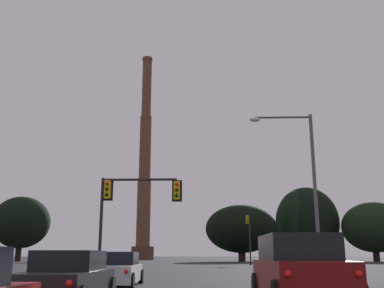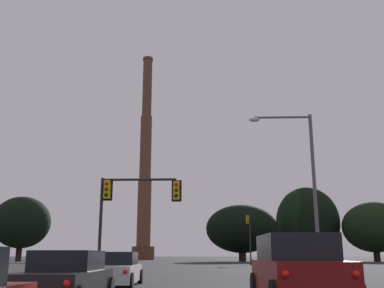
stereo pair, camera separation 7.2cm
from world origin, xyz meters
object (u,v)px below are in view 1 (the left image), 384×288
Objects in this scene: suv_right_lane_second at (299,270)px; street_lamp at (304,175)px; sedan_left_lane_front at (117,270)px; sedan_left_lane_second at (67,279)px; smokestack at (145,175)px; traffic_light_far_right at (249,232)px; traffic_light_overhead_left at (129,201)px.

street_lamp reaches higher than suv_right_lane_second.
sedan_left_lane_front is 11.93m from street_lamp.
smokestack is at bearing 95.80° from sedan_left_lane_second.
sedan_left_lane_second is (0.03, -7.09, 0.00)m from sedan_left_lane_front.
traffic_light_far_right reaches higher than traffic_light_overhead_left.
traffic_light_far_right is at bearing -67.62° from smokestack.
smokestack is at bearing 94.69° from sedan_left_lane_front.
street_lamp is at bearing -89.95° from traffic_light_far_right.
smokestack reaches higher than sedan_left_lane_second.
suv_right_lane_second is (6.39, 0.03, 0.23)m from sedan_left_lane_second.
street_lamp reaches higher than traffic_light_far_right.
sedan_left_lane_front is at bearing 89.18° from sedan_left_lane_second.
street_lamp is (9.40, 12.42, 5.00)m from sedan_left_lane_second.
street_lamp reaches higher than traffic_light_overhead_left.
sedan_left_lane_second is at bearing 178.95° from suv_right_lane_second.
sedan_left_lane_front is 1.01× the size of sedan_left_lane_second.
sedan_left_lane_second is 0.84× the size of traffic_light_overhead_left.
traffic_light_overhead_left is 0.61× the size of street_lamp.
sedan_left_lane_front is 0.97× the size of suv_right_lane_second.
street_lamp is (10.01, -0.35, 1.38)m from traffic_light_overhead_left.
traffic_light_overhead_left reaches higher than sedan_left_lane_second.
smokestack reaches higher than traffic_light_overhead_left.
street_lamp is 91.27m from smokestack.
suv_right_lane_second is 0.88× the size of traffic_light_overhead_left.
sedan_left_lane_second is 0.96× the size of suv_right_lane_second.
suv_right_lane_second is 48.00m from traffic_light_far_right.
sedan_left_lane_front is at bearing -150.49° from street_lamp.
sedan_left_lane_front is at bearing -84.21° from traffic_light_overhead_left.
suv_right_lane_second is 13.62m from street_lamp.
suv_right_lane_second is 0.09× the size of smokestack.
traffic_light_far_right is at bearing 74.31° from sedan_left_lane_front.
traffic_light_far_right is (9.40, 40.73, 3.59)m from sedan_left_lane_front.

